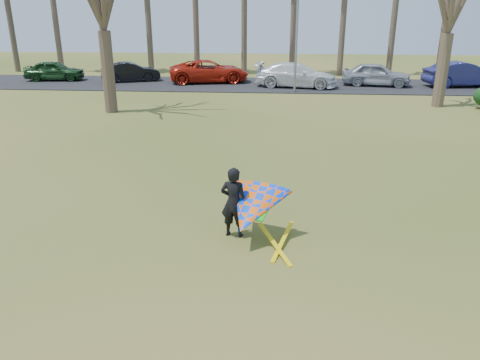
# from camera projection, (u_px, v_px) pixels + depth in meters

# --- Properties ---
(ground) EXTENTS (100.00, 100.00, 0.00)m
(ground) POSITION_uv_depth(u_px,v_px,m) (233.00, 256.00, 10.60)
(ground) COLOR #2B5212
(ground) RESTS_ON ground
(parking_strip) EXTENTS (46.00, 7.00, 0.06)m
(parking_strip) POSITION_uv_depth(u_px,v_px,m) (265.00, 85.00, 33.97)
(parking_strip) COLOR black
(parking_strip) RESTS_ON ground
(streetlight) EXTENTS (2.28, 0.18, 8.00)m
(streetlight) POSITION_uv_depth(u_px,v_px,m) (300.00, 22.00, 29.46)
(streetlight) COLOR gray
(streetlight) RESTS_ON ground
(car_0) EXTENTS (4.50, 2.20, 1.48)m
(car_0) POSITION_uv_depth(u_px,v_px,m) (54.00, 71.00, 35.60)
(car_0) COLOR #183C19
(car_0) RESTS_ON parking_strip
(car_1) EXTENTS (4.53, 2.98, 1.41)m
(car_1) POSITION_uv_depth(u_px,v_px,m) (131.00, 72.00, 35.13)
(car_1) COLOR black
(car_1) RESTS_ON parking_strip
(car_2) EXTENTS (6.30, 3.91, 1.63)m
(car_2) POSITION_uv_depth(u_px,v_px,m) (209.00, 71.00, 34.65)
(car_2) COLOR #B51E0E
(car_2) RESTS_ON parking_strip
(car_3) EXTENTS (5.94, 3.15, 1.64)m
(car_3) POSITION_uv_depth(u_px,v_px,m) (296.00, 75.00, 32.62)
(car_3) COLOR white
(car_3) RESTS_ON parking_strip
(car_4) EXTENTS (4.96, 2.59, 1.61)m
(car_4) POSITION_uv_depth(u_px,v_px,m) (376.00, 74.00, 33.15)
(car_4) COLOR #9A9FA7
(car_4) RESTS_ON parking_strip
(car_5) EXTENTS (5.37, 2.46, 1.71)m
(car_5) POSITION_uv_depth(u_px,v_px,m) (463.00, 74.00, 32.68)
(car_5) COLOR navy
(car_5) RESTS_ON parking_strip
(kite_flyer) EXTENTS (2.13, 2.39, 2.02)m
(kite_flyer) POSITION_uv_depth(u_px,v_px,m) (250.00, 208.00, 11.02)
(kite_flyer) COLOR black
(kite_flyer) RESTS_ON ground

